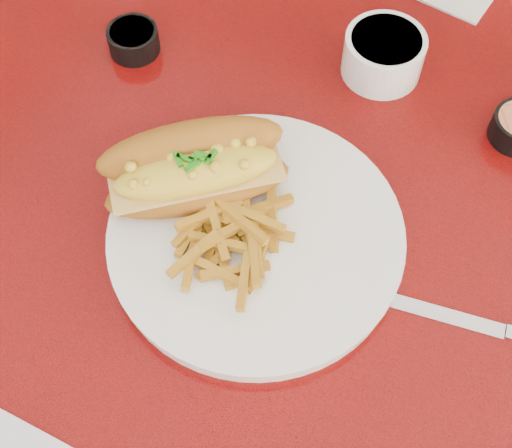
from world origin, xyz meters
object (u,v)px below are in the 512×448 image
at_px(dinner_plate, 256,237).
at_px(gravy_ramekin, 384,54).
at_px(mac_hoagie, 195,168).
at_px(booth_bench_far, 432,17).
at_px(fork, 228,170).
at_px(diner_table, 283,224).
at_px(knife, 495,329).
at_px(sauce_cup_left, 133,39).

bearing_deg(dinner_plate, gravy_ramekin, 84.09).
height_order(mac_hoagie, gravy_ramekin, mac_hoagie).
xyz_separation_m(booth_bench_far, fork, (-0.04, -0.87, 0.50)).
xyz_separation_m(diner_table, mac_hoagie, (-0.06, -0.10, 0.22)).
bearing_deg(mac_hoagie, dinner_plate, -55.46).
xyz_separation_m(diner_table, knife, (0.28, -0.10, 0.16)).
bearing_deg(sauce_cup_left, booth_bench_far, 72.34).
bearing_deg(booth_bench_far, sauce_cup_left, -107.66).
distance_m(fork, gravy_ramekin, 0.24).
xyz_separation_m(mac_hoagie, fork, (0.02, 0.04, -0.04)).
xyz_separation_m(mac_hoagie, knife, (0.34, -0.01, -0.06)).
distance_m(mac_hoagie, gravy_ramekin, 0.29).
bearing_deg(diner_table, dinner_plate, -80.64).
xyz_separation_m(diner_table, gravy_ramekin, (0.05, 0.16, 0.19)).
bearing_deg(fork, mac_hoagie, 157.58).
bearing_deg(gravy_ramekin, mac_hoagie, -112.87).
bearing_deg(sauce_cup_left, mac_hoagie, -41.89).
distance_m(booth_bench_far, dinner_plate, 1.06).
bearing_deg(knife, mac_hoagie, 170.29).
relative_size(booth_bench_far, sauce_cup_left, 14.60).
distance_m(mac_hoagie, sauce_cup_left, 0.24).
bearing_deg(gravy_ramekin, knife, -49.87).
relative_size(dinner_plate, knife, 1.78).
height_order(sauce_cup_left, knife, sauce_cup_left).
bearing_deg(booth_bench_far, diner_table, -90.00).
relative_size(mac_hoagie, knife, 1.02).
relative_size(booth_bench_far, mac_hoagie, 5.69).
relative_size(diner_table, sauce_cup_left, 14.97).
bearing_deg(diner_table, mac_hoagie, -121.75).
xyz_separation_m(gravy_ramekin, knife, (0.23, -0.27, -0.03)).
distance_m(booth_bench_far, fork, 1.01).
relative_size(booth_bench_far, fork, 8.48).
bearing_deg(fork, booth_bench_far, 3.55).
distance_m(mac_hoagie, knife, 0.34).
xyz_separation_m(diner_table, fork, (-0.04, -0.06, 0.18)).
height_order(fork, gravy_ramekin, gravy_ramekin).
height_order(booth_bench_far, sauce_cup_left, booth_bench_far).
bearing_deg(booth_bench_far, knife, -73.26).
bearing_deg(booth_bench_far, dinner_plate, -88.77).
height_order(fork, knife, fork).
distance_m(mac_hoagie, fork, 0.05).
relative_size(diner_table, gravy_ramekin, 12.54).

